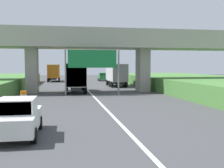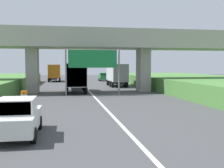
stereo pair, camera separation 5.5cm
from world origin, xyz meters
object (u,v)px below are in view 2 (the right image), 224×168
object	(u,v)px
construction_barrel_5	(24,96)
construction_barrel_4	(16,102)
car_white	(17,117)
overhead_highway_sign	(93,62)
truck_silver	(117,74)
construction_barrel_3	(1,113)
car_green	(103,77)
truck_orange	(54,72)
truck_yellow	(76,76)

from	to	relation	value
construction_barrel_5	construction_barrel_4	bearing A→B (deg)	-88.95
car_white	construction_barrel_5	xyz separation A→B (m)	(-1.58, 12.89, -0.40)
overhead_highway_sign	truck_silver	xyz separation A→B (m)	(4.95, 12.42, -1.69)
construction_barrel_3	construction_barrel_5	size ratio (longest dim) A/B	1.00
overhead_highway_sign	car_green	xyz separation A→B (m)	(5.09, 28.36, -2.76)
construction_barrel_3	truck_orange	bearing A→B (deg)	88.03
overhead_highway_sign	construction_barrel_4	bearing A→B (deg)	-128.41
construction_barrel_5	construction_barrel_3	bearing A→B (deg)	-89.57
truck_yellow	construction_barrel_4	size ratio (longest dim) A/B	8.11
truck_orange	car_green	bearing A→B (deg)	1.91
overhead_highway_sign	truck_yellow	distance (m)	4.49
truck_silver	car_white	world-z (taller)	truck_silver
truck_silver	construction_barrel_3	world-z (taller)	truck_silver
truck_yellow	car_green	size ratio (longest dim) A/B	1.78
overhead_highway_sign	truck_yellow	world-z (taller)	overhead_highway_sign
construction_barrel_3	construction_barrel_4	distance (m)	4.62
construction_barrel_5	truck_yellow	bearing A→B (deg)	56.48
truck_orange	construction_barrel_4	distance (m)	36.28
construction_barrel_3	construction_barrel_4	bearing A→B (deg)	89.81
truck_orange	construction_barrel_3	world-z (taller)	truck_orange
truck_silver	truck_yellow	world-z (taller)	same
overhead_highway_sign	truck_yellow	size ratio (longest dim) A/B	0.81
car_green	construction_barrel_3	distance (m)	42.79
truck_orange	truck_yellow	distance (m)	24.47
overhead_highway_sign	construction_barrel_4	size ratio (longest dim) A/B	6.53
car_white	construction_barrel_4	xyz separation A→B (m)	(-1.50, 8.27, -0.40)
truck_orange	construction_barrel_5	size ratio (longest dim) A/B	8.11
construction_barrel_4	truck_yellow	bearing A→B (deg)	68.19
truck_orange	construction_barrel_3	size ratio (longest dim) A/B	8.11
truck_silver	car_green	size ratio (longest dim) A/B	1.78
truck_silver	truck_yellow	distance (m)	10.89
overhead_highway_sign	truck_orange	size ratio (longest dim) A/B	0.81
truck_orange	truck_silver	world-z (taller)	same
overhead_highway_sign	truck_orange	distance (m)	28.54
construction_barrel_5	truck_silver	bearing A→B (deg)	54.20
overhead_highway_sign	truck_orange	bearing A→B (deg)	100.34
truck_yellow	car_green	distance (m)	25.51
truck_yellow	construction_barrel_5	xyz separation A→B (m)	(-4.89, -7.38, -1.47)
car_white	construction_barrel_3	world-z (taller)	car_white
overhead_highway_sign	truck_orange	xyz separation A→B (m)	(-5.12, 28.02, -1.69)
truck_orange	overhead_highway_sign	bearing A→B (deg)	-79.66
truck_orange	construction_barrel_5	xyz separation A→B (m)	(-1.47, -31.60, -1.47)
truck_silver	truck_yellow	bearing A→B (deg)	-127.64
car_white	construction_barrel_5	size ratio (longest dim) A/B	4.56
truck_silver	car_white	size ratio (longest dim) A/B	1.78
car_green	construction_barrel_3	world-z (taller)	car_green
overhead_highway_sign	car_green	size ratio (longest dim) A/B	1.43
car_green	construction_barrel_5	world-z (taller)	car_green
car_white	construction_barrel_4	distance (m)	8.41
car_white	construction_barrel_5	bearing A→B (deg)	96.99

